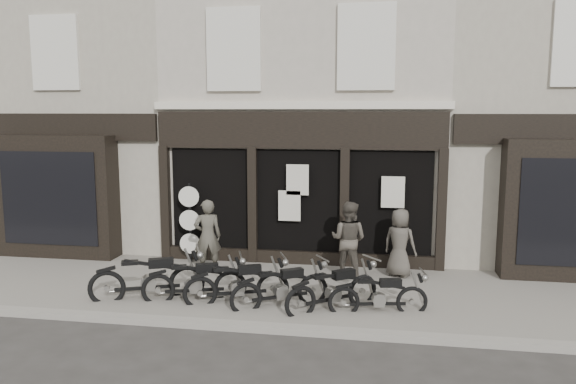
% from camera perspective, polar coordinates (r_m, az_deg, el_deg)
% --- Properties ---
extents(ground_plane, '(90.00, 90.00, 0.00)m').
position_cam_1_polar(ground_plane, '(11.52, -1.17, -11.64)').
color(ground_plane, '#2D2B28').
rests_on(ground_plane, ground).
extents(pavement, '(30.00, 4.20, 0.12)m').
position_cam_1_polar(pavement, '(12.34, -0.38, -9.98)').
color(pavement, slate).
rests_on(pavement, ground_plane).
extents(kerb, '(30.00, 0.25, 0.13)m').
position_cam_1_polar(kerb, '(10.35, -2.49, -13.62)').
color(kerb, gray).
rests_on(kerb, ground_plane).
extents(central_building, '(7.30, 6.22, 8.34)m').
position_cam_1_polar(central_building, '(16.71, 2.62, 8.80)').
color(central_building, '#ACA294').
rests_on(central_building, ground).
extents(neighbour_left, '(5.60, 6.73, 8.34)m').
position_cam_1_polar(neighbour_left, '(18.53, -17.51, 8.25)').
color(neighbour_left, '#9D9584').
rests_on(neighbour_left, ground).
extents(neighbour_right, '(5.60, 6.73, 8.34)m').
position_cam_1_polar(neighbour_right, '(17.09, 24.45, 7.93)').
color(neighbour_right, '#9D9584').
rests_on(neighbour_right, ground).
extents(motorcycle_0, '(2.20, 1.21, 1.12)m').
position_cam_1_polar(motorcycle_0, '(11.98, -13.95, -8.85)').
color(motorcycle_0, black).
rests_on(motorcycle_0, ground).
extents(motorcycle_1, '(2.05, 0.96, 1.02)m').
position_cam_1_polar(motorcycle_1, '(11.73, -9.34, -9.30)').
color(motorcycle_1, black).
rests_on(motorcycle_1, ground).
extents(motorcycle_2, '(2.03, 1.07, 1.03)m').
position_cam_1_polar(motorcycle_2, '(11.46, -5.08, -9.62)').
color(motorcycle_2, black).
rests_on(motorcycle_2, ground).
extents(motorcycle_3, '(1.85, 1.32, 0.99)m').
position_cam_1_polar(motorcycle_3, '(11.23, -0.68, -10.03)').
color(motorcycle_3, black).
rests_on(motorcycle_3, ground).
extents(motorcycle_4, '(1.78, 1.53, 1.02)m').
position_cam_1_polar(motorcycle_4, '(11.12, 4.65, -10.21)').
color(motorcycle_4, black).
rests_on(motorcycle_4, ground).
extents(motorcycle_5, '(1.90, 0.64, 0.92)m').
position_cam_1_polar(motorcycle_5, '(11.03, 9.25, -10.66)').
color(motorcycle_5, black).
rests_on(motorcycle_5, ground).
extents(man_left, '(0.75, 0.62, 1.76)m').
position_cam_1_polar(man_left, '(13.33, -8.17, -4.49)').
color(man_left, '#454239').
rests_on(man_left, pavement).
extents(man_centre, '(1.01, 0.89, 1.76)m').
position_cam_1_polar(man_centre, '(12.97, 6.17, -4.80)').
color(man_centre, '#474139').
rests_on(man_centre, pavement).
extents(man_right, '(0.91, 0.78, 1.58)m').
position_cam_1_polar(man_right, '(13.21, 11.29, -5.07)').
color(man_right, '#433F38').
rests_on(man_right, pavement).
extents(advert_sign_post, '(0.52, 0.33, 2.12)m').
position_cam_1_polar(advert_sign_post, '(14.35, -9.93, -3.47)').
color(advert_sign_post, black).
rests_on(advert_sign_post, ground).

